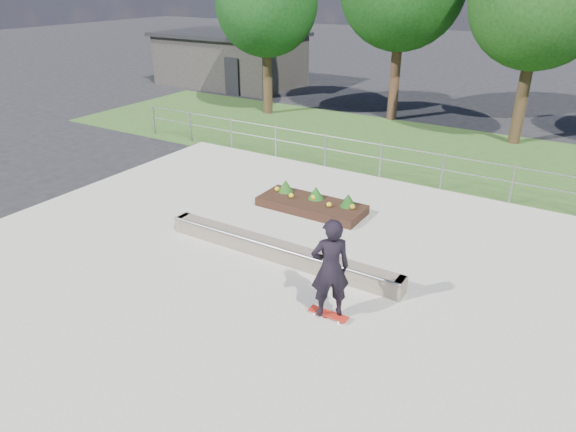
# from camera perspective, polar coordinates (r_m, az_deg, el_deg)

# --- Properties ---
(ground) EXTENTS (120.00, 120.00, 0.00)m
(ground) POSITION_cam_1_polar(r_m,az_deg,el_deg) (11.09, -4.99, -7.74)
(ground) COLOR black
(ground) RESTS_ON ground
(grass_verge) EXTENTS (30.00, 8.00, 0.02)m
(grass_verge) POSITION_cam_1_polar(r_m,az_deg,el_deg) (20.16, 13.90, 7.08)
(grass_verge) COLOR #2F5020
(grass_verge) RESTS_ON ground
(concrete_slab) EXTENTS (15.00, 15.00, 0.06)m
(concrete_slab) POSITION_cam_1_polar(r_m,az_deg,el_deg) (11.07, -5.00, -7.61)
(concrete_slab) COLOR #AFAB9C
(concrete_slab) RESTS_ON ground
(fence) EXTENTS (20.06, 0.06, 1.20)m
(fence) POSITION_cam_1_polar(r_m,az_deg,el_deg) (16.78, 10.27, 6.54)
(fence) COLOR #92969A
(fence) RESTS_ON ground
(building) EXTENTS (8.40, 5.40, 3.00)m
(building) POSITION_cam_1_polar(r_m,az_deg,el_deg) (32.44, -6.39, 16.99)
(building) COLOR #2B2926
(building) RESTS_ON ground
(tree_far_left) EXTENTS (4.55, 4.55, 7.15)m
(tree_far_left) POSITION_cam_1_polar(r_m,az_deg,el_deg) (24.59, -2.42, 22.41)
(tree_far_left) COLOR #332314
(tree_far_left) RESTS_ON ground
(tree_mid_right) EXTENTS (4.90, 4.90, 7.70)m
(tree_mid_right) POSITION_cam_1_polar(r_m,az_deg,el_deg) (21.58, 26.26, 20.71)
(tree_mid_right) COLOR #312113
(tree_mid_right) RESTS_ON ground
(grind_ledge) EXTENTS (6.00, 0.44, 0.43)m
(grind_ledge) POSITION_cam_1_polar(r_m,az_deg,el_deg) (11.80, -1.02, -3.95)
(grind_ledge) COLOR #695B4D
(grind_ledge) RESTS_ON concrete_slab
(planter_bed) EXTENTS (3.00, 1.20, 0.61)m
(planter_bed) POSITION_cam_1_polar(r_m,az_deg,el_deg) (14.36, 2.70, 1.45)
(planter_bed) COLOR black
(planter_bed) RESTS_ON concrete_slab
(skateboarder) EXTENTS (0.87, 0.83, 2.08)m
(skateboarder) POSITION_cam_1_polar(r_m,az_deg,el_deg) (9.47, 4.72, -5.85)
(skateboarder) COLOR white
(skateboarder) RESTS_ON concrete_slab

